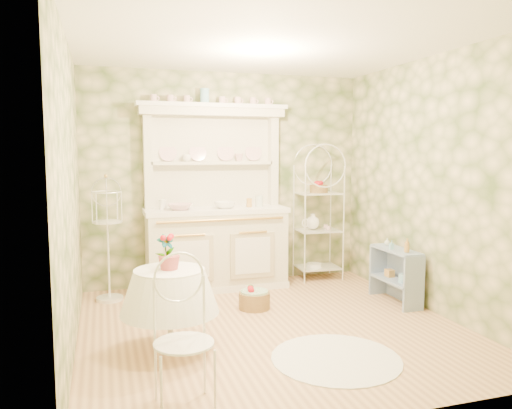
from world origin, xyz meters
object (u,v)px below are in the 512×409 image
object	(u,v)px
side_shelf	(395,276)
cafe_chair	(184,352)
bakers_rack	(318,209)
round_table	(170,308)
birdcage_stand	(108,239)
floor_basket	(254,299)
kitchen_dresser	(216,197)

from	to	relation	value
side_shelf	cafe_chair	xyz separation A→B (m)	(-2.66, -1.65, 0.08)
bakers_rack	round_table	bearing A→B (deg)	-136.07
birdcage_stand	floor_basket	world-z (taller)	birdcage_stand
side_shelf	cafe_chair	distance (m)	3.13
side_shelf	kitchen_dresser	bearing A→B (deg)	144.10
kitchen_dresser	floor_basket	distance (m)	1.41
kitchen_dresser	side_shelf	xyz separation A→B (m)	(1.80, -1.18, -0.84)
bakers_rack	round_table	distance (m)	2.98
bakers_rack	cafe_chair	distance (m)	3.72
round_table	side_shelf	bearing A→B (deg)	13.92
side_shelf	floor_basket	world-z (taller)	side_shelf
round_table	cafe_chair	world-z (taller)	cafe_chair
bakers_rack	cafe_chair	bearing A→B (deg)	-124.60
bakers_rack	birdcage_stand	size ratio (longest dim) A/B	1.32
kitchen_dresser	bakers_rack	bearing A→B (deg)	3.01
kitchen_dresser	cafe_chair	size ratio (longest dim) A/B	2.96
cafe_chair	floor_basket	distance (m)	2.19
bakers_rack	round_table	xyz separation A→B (m)	(-2.23, -1.90, -0.56)
round_table	floor_basket	size ratio (longest dim) A/B	2.32
side_shelf	birdcage_stand	size ratio (longest dim) A/B	0.50
kitchen_dresser	floor_basket	bearing A→B (deg)	-77.50
round_table	birdcage_stand	distance (m)	1.78
side_shelf	round_table	bearing A→B (deg)	-168.76
side_shelf	round_table	xyz separation A→B (m)	(-2.62, -0.65, 0.08)
bakers_rack	side_shelf	size ratio (longest dim) A/B	2.64
side_shelf	cafe_chair	world-z (taller)	cafe_chair
birdcage_stand	bakers_rack	bearing A→B (deg)	4.74
kitchen_dresser	round_table	xyz separation A→B (m)	(-0.82, -1.83, -0.77)
cafe_chair	kitchen_dresser	bearing A→B (deg)	65.78
birdcage_stand	cafe_chair	bearing A→B (deg)	-80.71
kitchen_dresser	bakers_rack	size ratio (longest dim) A/B	1.22
kitchen_dresser	floor_basket	world-z (taller)	kitchen_dresser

